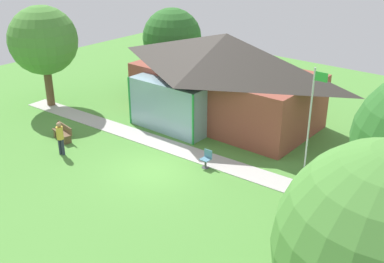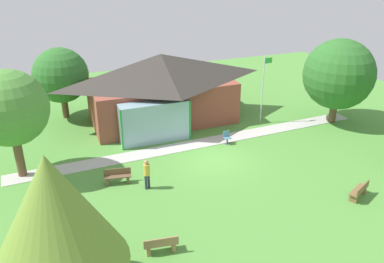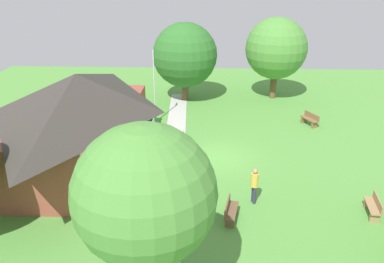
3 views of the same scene
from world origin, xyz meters
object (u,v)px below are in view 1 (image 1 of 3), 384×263
object	(u,v)px
pavilion	(223,77)
tree_far_east	(384,250)
bench_mid_left	(63,133)
patio_chair_lawn_spare	(206,159)
tree_west_hedge	(43,41)
tree_behind_pavilion_left	(172,38)
visitor_strolling_lawn	(60,136)
flagpole	(311,117)

from	to	relation	value
pavilion	tree_far_east	world-z (taller)	tree_far_east
bench_mid_left	patio_chair_lawn_spare	world-z (taller)	patio_chair_lawn_spare
patio_chair_lawn_spare	tree_west_hedge	bearing A→B (deg)	-1.91
bench_mid_left	tree_west_hedge	size ratio (longest dim) A/B	0.25
tree_behind_pavilion_left	tree_far_east	xyz separation A→B (m)	(19.53, -15.22, 0.74)
bench_mid_left	visitor_strolling_lawn	bearing A→B (deg)	151.30
patio_chair_lawn_spare	pavilion	bearing A→B (deg)	-61.25
tree_west_hedge	bench_mid_left	bearing A→B (deg)	-29.12
pavilion	visitor_strolling_lawn	distance (m)	9.57
flagpole	bench_mid_left	world-z (taller)	flagpole
patio_chair_lawn_spare	visitor_strolling_lawn	size ratio (longest dim) A/B	0.49
pavilion	tree_behind_pavilion_left	xyz separation A→B (m)	(-6.73, 3.30, 0.69)
tree_behind_pavilion_left	tree_far_east	bearing A→B (deg)	-37.92
tree_behind_pavilion_left	patio_chair_lawn_spare	bearing A→B (deg)	-41.65
flagpole	visitor_strolling_lawn	size ratio (longest dim) A/B	2.90
patio_chair_lawn_spare	tree_west_hedge	size ratio (longest dim) A/B	0.14
pavilion	tree_west_hedge	xyz separation A→B (m)	(-9.87, -4.86, 1.49)
flagpole	tree_west_hedge	bearing A→B (deg)	-173.33
pavilion	tree_behind_pavilion_left	bearing A→B (deg)	153.86
pavilion	patio_chair_lawn_spare	size ratio (longest dim) A/B	13.13
pavilion	patio_chair_lawn_spare	bearing A→B (deg)	-61.15
bench_mid_left	tree_behind_pavilion_left	xyz separation A→B (m)	(-1.83, 10.93, 2.93)
flagpole	bench_mid_left	distance (m)	12.85
visitor_strolling_lawn	tree_west_hedge	size ratio (longest dim) A/B	0.28
flagpole	patio_chair_lawn_spare	world-z (taller)	flagpole
tree_behind_pavilion_left	tree_west_hedge	size ratio (longest dim) A/B	0.86
pavilion	patio_chair_lawn_spare	world-z (taller)	pavilion
tree_behind_pavilion_left	tree_west_hedge	world-z (taller)	tree_west_hedge
tree_west_hedge	flagpole	bearing A→B (deg)	6.67
patio_chair_lawn_spare	tree_behind_pavilion_left	distance (m)	13.21
patio_chair_lawn_spare	visitor_strolling_lawn	world-z (taller)	visitor_strolling_lawn
bench_mid_left	pavilion	bearing A→B (deg)	-112.52
bench_mid_left	patio_chair_lawn_spare	bearing A→B (deg)	-152.92
tree_west_hedge	tree_far_east	distance (m)	23.74
flagpole	tree_behind_pavilion_left	xyz separation A→B (m)	(-13.54, 6.21, 0.53)
patio_chair_lawn_spare	tree_far_east	bearing A→B (deg)	146.00
flagpole	tree_far_east	xyz separation A→B (m)	(5.99, -9.00, 1.27)
visitor_strolling_lawn	tree_behind_pavilion_left	bearing A→B (deg)	-93.18
pavilion	patio_chair_lawn_spare	xyz separation A→B (m)	(2.90, -5.26, -2.23)
patio_chair_lawn_spare	tree_west_hedge	world-z (taller)	tree_west_hedge
flagpole	visitor_strolling_lawn	bearing A→B (deg)	-150.47
tree_behind_pavilion_left	tree_far_east	world-z (taller)	tree_far_east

